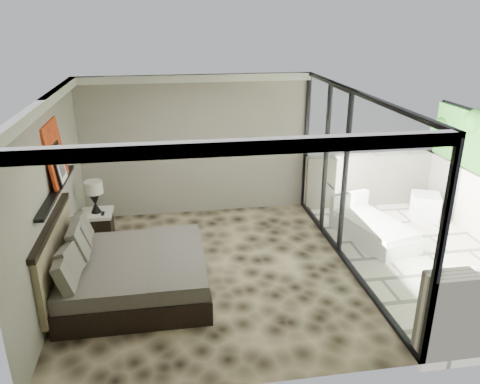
{
  "coord_description": "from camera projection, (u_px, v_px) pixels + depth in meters",
  "views": [
    {
      "loc": [
        -0.58,
        -6.52,
        3.87
      ],
      "look_at": [
        0.54,
        0.4,
        1.19
      ],
      "focal_mm": 35.0,
      "sensor_mm": 36.0,
      "label": 1
    }
  ],
  "objects": [
    {
      "name": "ottoman",
      "position": [
        425.0,
        206.0,
        9.34
      ],
      "size": [
        0.68,
        0.68,
        0.52
      ],
      "primitive_type": "cube",
      "rotation": [
        0.0,
        0.0,
        -0.4
      ],
      "color": "white",
      "rests_on": "terrace_slab"
    },
    {
      "name": "left_wall",
      "position": [
        52.0,
        199.0,
        6.65
      ],
      "size": [
        0.02,
        5.0,
        2.8
      ],
      "primitive_type": "cube",
      "color": "gray",
      "rests_on": "floor"
    },
    {
      "name": "back_wall",
      "position": [
        197.0,
        146.0,
        9.28
      ],
      "size": [
        4.5,
        0.02,
        2.8
      ],
      "primitive_type": "cube",
      "color": "gray",
      "rests_on": "floor"
    },
    {
      "name": "glass_wall",
      "position": [
        352.0,
        182.0,
        7.31
      ],
      "size": [
        0.08,
        5.0,
        2.8
      ],
      "primitive_type": "cube",
      "color": "white",
      "rests_on": "floor"
    },
    {
      "name": "bed",
      "position": [
        127.0,
        272.0,
        6.8
      ],
      "size": [
        2.13,
        2.06,
        1.18
      ],
      "color": "black",
      "rests_on": "floor"
    },
    {
      "name": "picture_ledge",
      "position": [
        57.0,
        190.0,
        6.71
      ],
      "size": [
        0.12,
        2.2,
        0.05
      ],
      "primitive_type": "cube",
      "color": "black",
      "rests_on": "left_wall"
    },
    {
      "name": "lounger",
      "position": [
        372.0,
        228.0,
        8.54
      ],
      "size": [
        1.22,
        1.8,
        0.64
      ],
      "rotation": [
        0.0,
        0.0,
        0.26
      ],
      "color": "white",
      "rests_on": "terrace_slab"
    },
    {
      "name": "abstract_canvas",
      "position": [
        55.0,
        153.0,
        6.8
      ],
      "size": [
        0.13,
        0.9,
        0.9
      ],
      "primitive_type": "cube",
      "rotation": [
        0.0,
        -0.1,
        0.0
      ],
      "color": "#9F430D",
      "rests_on": "picture_ledge"
    },
    {
      "name": "nightstand",
      "position": [
        98.0,
        224.0,
        8.51
      ],
      "size": [
        0.74,
        0.74,
        0.56
      ],
      "primitive_type": "cube",
      "rotation": [
        0.0,
        0.0,
        0.39
      ],
      "color": "black",
      "rests_on": "floor"
    },
    {
      "name": "floor",
      "position": [
        211.0,
        272.0,
        7.48
      ],
      "size": [
        5.0,
        5.0,
        0.0
      ],
      "primitive_type": "plane",
      "color": "black",
      "rests_on": "ground"
    },
    {
      "name": "terrace_slab",
      "position": [
        427.0,
        257.0,
        8.06
      ],
      "size": [
        3.0,
        5.0,
        0.12
      ],
      "primitive_type": "cube",
      "color": "beige",
      "rests_on": "ground"
    },
    {
      "name": "ceiling",
      "position": [
        206.0,
        97.0,
        6.48
      ],
      "size": [
        4.5,
        5.0,
        0.02
      ],
      "primitive_type": "cube",
      "color": "silver",
      "rests_on": "back_wall"
    },
    {
      "name": "table_lamp",
      "position": [
        94.0,
        193.0,
        8.28
      ],
      "size": [
        0.32,
        0.32,
        0.59
      ],
      "color": "black",
      "rests_on": "nightstand"
    },
    {
      "name": "framed_print",
      "position": [
        59.0,
        164.0,
        6.77
      ],
      "size": [
        0.11,
        0.5,
        0.6
      ],
      "primitive_type": "cube",
      "rotation": [
        0.0,
        -0.14,
        0.0
      ],
      "color": "black",
      "rests_on": "picture_ledge"
    }
  ]
}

